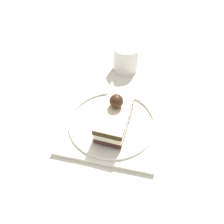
{
  "coord_description": "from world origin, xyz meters",
  "views": [
    {
      "loc": [
        0.05,
        -0.31,
        0.38
      ],
      "look_at": [
        -0.01,
        -0.01,
        0.05
      ],
      "focal_mm": 32.04,
      "sensor_mm": 36.0,
      "label": 1
    }
  ],
  "objects_px": {
    "cake_slice": "(115,117)",
    "folded_napkin": "(224,72)",
    "fork": "(116,98)",
    "drink_glass_near": "(126,59)",
    "dessert_plate": "(112,123)"
  },
  "relations": [
    {
      "from": "folded_napkin",
      "to": "drink_glass_near",
      "type": "bearing_deg",
      "value": -171.78
    },
    {
      "from": "dessert_plate",
      "to": "folded_napkin",
      "type": "height_order",
      "value": "dessert_plate"
    },
    {
      "from": "dessert_plate",
      "to": "drink_glass_near",
      "type": "xyz_separation_m",
      "value": [
        -0.01,
        0.24,
        0.03
      ]
    },
    {
      "from": "fork",
      "to": "cake_slice",
      "type": "bearing_deg",
      "value": -80.57
    },
    {
      "from": "fork",
      "to": "drink_glass_near",
      "type": "distance_m",
      "value": 0.16
    },
    {
      "from": "cake_slice",
      "to": "folded_napkin",
      "type": "height_order",
      "value": "cake_slice"
    },
    {
      "from": "cake_slice",
      "to": "folded_napkin",
      "type": "distance_m",
      "value": 0.42
    },
    {
      "from": "dessert_plate",
      "to": "cake_slice",
      "type": "bearing_deg",
      "value": -44.87
    },
    {
      "from": "dessert_plate",
      "to": "drink_glass_near",
      "type": "relative_size",
      "value": 2.8
    },
    {
      "from": "dessert_plate",
      "to": "fork",
      "type": "relative_size",
      "value": 1.97
    },
    {
      "from": "cake_slice",
      "to": "drink_glass_near",
      "type": "xyz_separation_m",
      "value": [
        -0.01,
        0.25,
        -0.01
      ]
    },
    {
      "from": "cake_slice",
      "to": "fork",
      "type": "height_order",
      "value": "cake_slice"
    },
    {
      "from": "cake_slice",
      "to": "drink_glass_near",
      "type": "relative_size",
      "value": 1.64
    },
    {
      "from": "cake_slice",
      "to": "drink_glass_near",
      "type": "distance_m",
      "value": 0.25
    },
    {
      "from": "drink_glass_near",
      "to": "cake_slice",
      "type": "bearing_deg",
      "value": -86.56
    }
  ]
}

